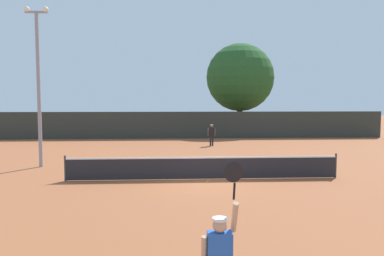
{
  "coord_description": "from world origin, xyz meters",
  "views": [
    {
      "loc": [
        -1.36,
        -15.79,
        3.42
      ],
      "look_at": [
        -0.19,
        5.13,
        1.8
      ],
      "focal_mm": 35.24,
      "sensor_mm": 36.0,
      "label": 1
    }
  ],
  "objects_px": {
    "player_serving": "(220,252)",
    "light_pole": "(38,77)",
    "parked_car_mid": "(244,125)",
    "tennis_ball": "(208,182)",
    "large_tree": "(240,78)",
    "parked_car_near": "(159,124)",
    "player_receiving": "(212,133)"
  },
  "relations": [
    {
      "from": "player_serving",
      "to": "player_receiving",
      "type": "xyz_separation_m",
      "value": [
        2.21,
        21.6,
        -0.13
      ]
    },
    {
      "from": "player_receiving",
      "to": "tennis_ball",
      "type": "relative_size",
      "value": 22.88
    },
    {
      "from": "player_serving",
      "to": "tennis_ball",
      "type": "relative_size",
      "value": 36.14
    },
    {
      "from": "tennis_ball",
      "to": "light_pole",
      "type": "distance_m",
      "value": 10.08
    },
    {
      "from": "tennis_ball",
      "to": "large_tree",
      "type": "height_order",
      "value": "large_tree"
    },
    {
      "from": "large_tree",
      "to": "tennis_ball",
      "type": "bearing_deg",
      "value": -103.63
    },
    {
      "from": "player_serving",
      "to": "light_pole",
      "type": "height_order",
      "value": "light_pole"
    },
    {
      "from": "player_receiving",
      "to": "tennis_ball",
      "type": "height_order",
      "value": "player_receiving"
    },
    {
      "from": "player_receiving",
      "to": "parked_car_mid",
      "type": "distance_m",
      "value": 11.56
    },
    {
      "from": "player_receiving",
      "to": "large_tree",
      "type": "bearing_deg",
      "value": -110.86
    },
    {
      "from": "player_receiving",
      "to": "large_tree",
      "type": "xyz_separation_m",
      "value": [
        3.98,
        10.44,
        4.61
      ]
    },
    {
      "from": "large_tree",
      "to": "light_pole",
      "type": "bearing_deg",
      "value": -126.28
    },
    {
      "from": "parked_car_near",
      "to": "parked_car_mid",
      "type": "distance_m",
      "value": 8.9
    },
    {
      "from": "player_receiving",
      "to": "tennis_ball",
      "type": "xyz_separation_m",
      "value": [
        -1.46,
        -11.99,
        -0.91
      ]
    },
    {
      "from": "player_serving",
      "to": "player_receiving",
      "type": "bearing_deg",
      "value": 84.16
    },
    {
      "from": "parked_car_mid",
      "to": "light_pole",
      "type": "bearing_deg",
      "value": -123.98
    },
    {
      "from": "tennis_ball",
      "to": "parked_car_mid",
      "type": "relative_size",
      "value": 0.02
    },
    {
      "from": "tennis_ball",
      "to": "parked_car_near",
      "type": "relative_size",
      "value": 0.02
    },
    {
      "from": "tennis_ball",
      "to": "light_pole",
      "type": "relative_size",
      "value": 0.01
    },
    {
      "from": "large_tree",
      "to": "parked_car_near",
      "type": "relative_size",
      "value": 2.09
    },
    {
      "from": "player_serving",
      "to": "player_receiving",
      "type": "distance_m",
      "value": 21.71
    },
    {
      "from": "player_serving",
      "to": "parked_car_near",
      "type": "height_order",
      "value": "player_serving"
    },
    {
      "from": "player_serving",
      "to": "parked_car_mid",
      "type": "xyz_separation_m",
      "value": [
        6.72,
        32.25,
        -0.29
      ]
    },
    {
      "from": "player_receiving",
      "to": "light_pole",
      "type": "distance_m",
      "value": 12.92
    },
    {
      "from": "player_receiving",
      "to": "parked_car_mid",
      "type": "height_order",
      "value": "parked_car_mid"
    },
    {
      "from": "tennis_ball",
      "to": "light_pole",
      "type": "height_order",
      "value": "light_pole"
    },
    {
      "from": "parked_car_near",
      "to": "player_receiving",
      "type": "bearing_deg",
      "value": -73.88
    },
    {
      "from": "player_receiving",
      "to": "parked_car_mid",
      "type": "relative_size",
      "value": 0.36
    },
    {
      "from": "player_serving",
      "to": "tennis_ball",
      "type": "distance_m",
      "value": 9.69
    },
    {
      "from": "player_receiving",
      "to": "light_pole",
      "type": "bearing_deg",
      "value": 39.86
    },
    {
      "from": "parked_car_near",
      "to": "parked_car_mid",
      "type": "xyz_separation_m",
      "value": [
        8.74,
        -1.68,
        0.0
      ]
    },
    {
      "from": "player_serving",
      "to": "tennis_ball",
      "type": "height_order",
      "value": "player_serving"
    }
  ]
}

